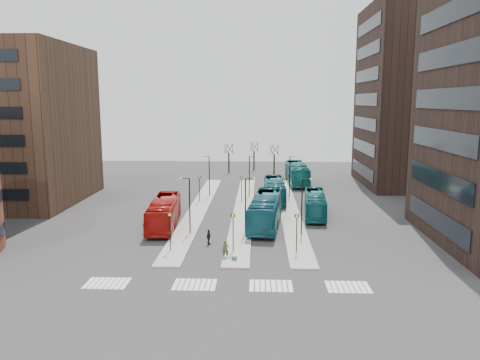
{
  "coord_description": "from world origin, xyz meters",
  "views": [
    {
      "loc": [
        3.97,
        -30.75,
        14.29
      ],
      "look_at": [
        1.77,
        23.95,
        5.0
      ],
      "focal_mm": 35.0,
      "sensor_mm": 36.0,
      "label": 1
    }
  ],
  "objects_px": {
    "suitcase": "(234,259)",
    "commuter_c": "(265,234)",
    "traveller": "(226,250)",
    "teal_bus_b": "(274,190)",
    "commuter_a": "(145,226)",
    "commuter_b": "(209,237)",
    "teal_bus_a": "(266,210)",
    "teal_bus_d": "(297,173)",
    "teal_bus_c": "(315,204)",
    "red_bus": "(164,213)"
  },
  "relations": [
    {
      "from": "suitcase",
      "to": "teal_bus_a",
      "type": "bearing_deg",
      "value": 88.44
    },
    {
      "from": "teal_bus_c",
      "to": "commuter_a",
      "type": "xyz_separation_m",
      "value": [
        -19.5,
        -8.67,
        -0.67
      ]
    },
    {
      "from": "teal_bus_d",
      "to": "commuter_c",
      "type": "height_order",
      "value": "teal_bus_d"
    },
    {
      "from": "suitcase",
      "to": "teal_bus_a",
      "type": "distance_m",
      "value": 12.95
    },
    {
      "from": "suitcase",
      "to": "teal_bus_c",
      "type": "distance_m",
      "value": 19.92
    },
    {
      "from": "teal_bus_a",
      "to": "teal_bus_b",
      "type": "relative_size",
      "value": 1.11
    },
    {
      "from": "teal_bus_b",
      "to": "commuter_c",
      "type": "relative_size",
      "value": 7.13
    },
    {
      "from": "suitcase",
      "to": "commuter_c",
      "type": "bearing_deg",
      "value": 77.33
    },
    {
      "from": "traveller",
      "to": "commuter_c",
      "type": "distance_m",
      "value": 6.56
    },
    {
      "from": "teal_bus_a",
      "to": "teal_bus_d",
      "type": "xyz_separation_m",
      "value": [
        5.85,
        28.16,
        0.01
      ]
    },
    {
      "from": "suitcase",
      "to": "commuter_c",
      "type": "relative_size",
      "value": 0.31
    },
    {
      "from": "suitcase",
      "to": "teal_bus_d",
      "type": "relative_size",
      "value": 0.04
    },
    {
      "from": "teal_bus_c",
      "to": "commuter_c",
      "type": "relative_size",
      "value": 6.49
    },
    {
      "from": "teal_bus_b",
      "to": "commuter_a",
      "type": "relative_size",
      "value": 7.29
    },
    {
      "from": "suitcase",
      "to": "commuter_b",
      "type": "xyz_separation_m",
      "value": [
        -2.84,
        5.01,
        0.52
      ]
    },
    {
      "from": "teal_bus_a",
      "to": "commuter_a",
      "type": "xyz_separation_m",
      "value": [
        -13.23,
        -3.59,
        -1.01
      ]
    },
    {
      "from": "teal_bus_a",
      "to": "teal_bus_c",
      "type": "height_order",
      "value": "teal_bus_a"
    },
    {
      "from": "teal_bus_c",
      "to": "traveller",
      "type": "height_order",
      "value": "teal_bus_c"
    },
    {
      "from": "teal_bus_c",
      "to": "commuter_a",
      "type": "distance_m",
      "value": 21.36
    },
    {
      "from": "red_bus",
      "to": "traveller",
      "type": "height_order",
      "value": "red_bus"
    },
    {
      "from": "commuter_a",
      "to": "suitcase",
      "type": "bearing_deg",
      "value": 125.98
    },
    {
      "from": "teal_bus_a",
      "to": "teal_bus_b",
      "type": "xyz_separation_m",
      "value": [
        1.42,
        13.19,
        -0.19
      ]
    },
    {
      "from": "commuter_a",
      "to": "commuter_b",
      "type": "bearing_deg",
      "value": 139.2
    },
    {
      "from": "teal_bus_c",
      "to": "commuter_b",
      "type": "height_order",
      "value": "teal_bus_c"
    },
    {
      "from": "teal_bus_c",
      "to": "commuter_b",
      "type": "relative_size",
      "value": 6.84
    },
    {
      "from": "teal_bus_d",
      "to": "commuter_a",
      "type": "height_order",
      "value": "teal_bus_d"
    },
    {
      "from": "commuter_a",
      "to": "red_bus",
      "type": "bearing_deg",
      "value": -133.57
    },
    {
      "from": "traveller",
      "to": "commuter_c",
      "type": "bearing_deg",
      "value": 46.95
    },
    {
      "from": "red_bus",
      "to": "commuter_c",
      "type": "relative_size",
      "value": 7.24
    },
    {
      "from": "teal_bus_d",
      "to": "commuter_b",
      "type": "height_order",
      "value": "teal_bus_d"
    },
    {
      "from": "commuter_a",
      "to": "commuter_b",
      "type": "xyz_separation_m",
      "value": [
        7.4,
        -3.9,
        -0.02
      ]
    },
    {
      "from": "suitcase",
      "to": "teal_bus_b",
      "type": "relative_size",
      "value": 0.04
    },
    {
      "from": "traveller",
      "to": "commuter_c",
      "type": "height_order",
      "value": "traveller"
    },
    {
      "from": "red_bus",
      "to": "traveller",
      "type": "relative_size",
      "value": 6.93
    },
    {
      "from": "red_bus",
      "to": "commuter_a",
      "type": "bearing_deg",
      "value": -124.75
    },
    {
      "from": "traveller",
      "to": "teal_bus_b",
      "type": "bearing_deg",
      "value": 69.41
    },
    {
      "from": "teal_bus_b",
      "to": "commuter_c",
      "type": "xyz_separation_m",
      "value": [
        -1.55,
        -19.43,
        -0.8
      ]
    },
    {
      "from": "red_bus",
      "to": "teal_bus_a",
      "type": "distance_m",
      "value": 11.7
    },
    {
      "from": "suitcase",
      "to": "teal_bus_a",
      "type": "xyz_separation_m",
      "value": [
        2.99,
        12.5,
        1.55
      ]
    },
    {
      "from": "commuter_b",
      "to": "teal_bus_d",
      "type": "bearing_deg",
      "value": -1.83
    },
    {
      "from": "red_bus",
      "to": "teal_bus_d",
      "type": "height_order",
      "value": "teal_bus_d"
    },
    {
      "from": "teal_bus_c",
      "to": "teal_bus_d",
      "type": "height_order",
      "value": "teal_bus_d"
    },
    {
      "from": "commuter_b",
      "to": "commuter_c",
      "type": "relative_size",
      "value": 0.95
    },
    {
      "from": "teal_bus_d",
      "to": "commuter_b",
      "type": "relative_size",
      "value": 8.43
    },
    {
      "from": "teal_bus_c",
      "to": "commuter_a",
      "type": "bearing_deg",
      "value": -151.09
    },
    {
      "from": "teal_bus_d",
      "to": "traveller",
      "type": "bearing_deg",
      "value": -105.41
    },
    {
      "from": "teal_bus_d",
      "to": "traveller",
      "type": "height_order",
      "value": "teal_bus_d"
    },
    {
      "from": "teal_bus_a",
      "to": "commuter_c",
      "type": "distance_m",
      "value": 6.32
    },
    {
      "from": "traveller",
      "to": "commuter_b",
      "type": "relative_size",
      "value": 1.1
    },
    {
      "from": "suitcase",
      "to": "teal_bus_b",
      "type": "distance_m",
      "value": 26.1
    }
  ]
}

